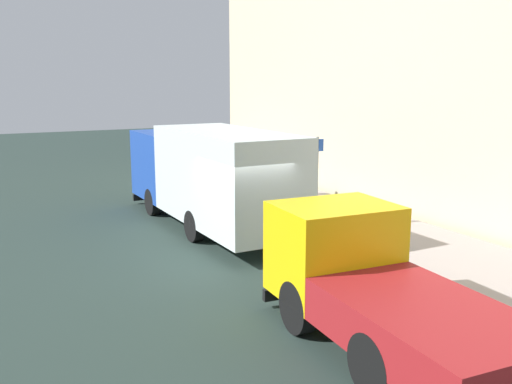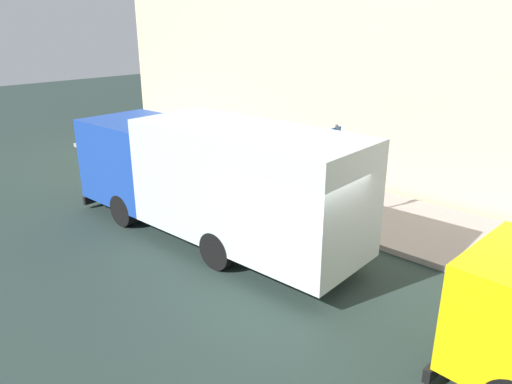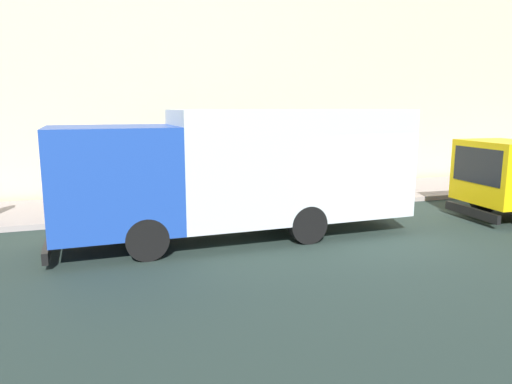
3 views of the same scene
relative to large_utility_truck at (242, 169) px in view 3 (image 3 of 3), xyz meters
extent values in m
plane|color=#23322D|center=(-0.70, -3.26, -1.68)|extent=(80.00, 80.00, 0.00)
cube|color=#9F948F|center=(4.10, -3.26, -1.61)|extent=(3.60, 30.00, 0.15)
cube|color=beige|center=(6.40, -3.26, 4.67)|extent=(0.50, 30.00, 12.71)
cube|color=#1C42A3|center=(-0.06, 2.95, -0.10)|extent=(2.38, 2.74, 2.27)
cube|color=black|center=(-0.09, 4.28, 0.17)|extent=(1.95, 0.10, 1.27)
cube|color=silver|center=(0.03, -1.25, 0.08)|extent=(2.44, 5.76, 2.62)
cube|color=black|center=(-0.09, 4.36, -1.44)|extent=(2.23, 0.17, 0.24)
cylinder|color=black|center=(-1.06, 2.40, -1.24)|extent=(0.32, 0.90, 0.90)
cylinder|color=black|center=(0.96, 2.44, -1.24)|extent=(0.32, 0.90, 0.90)
cylinder|color=black|center=(-0.98, -1.27, -1.24)|extent=(0.32, 0.90, 0.90)
cylinder|color=black|center=(1.04, -1.23, -1.24)|extent=(0.32, 0.90, 0.90)
cube|color=yellow|center=(-0.55, -7.37, -0.34)|extent=(2.26, 1.82, 1.73)
cube|color=black|center=(-0.50, -6.55, -0.13)|extent=(1.81, 0.17, 0.97)
cube|color=black|center=(-0.49, -6.47, -1.42)|extent=(2.08, 0.24, 0.24)
cylinder|color=black|center=(0.36, -7.76, -1.20)|extent=(0.36, 0.98, 0.96)
cylinder|color=#473251|center=(4.14, 2.57, -1.13)|extent=(0.37, 0.37, 0.80)
cylinder|color=#33539D|center=(4.14, 2.57, -0.39)|extent=(0.49, 0.49, 0.67)
sphere|color=tan|center=(4.14, 2.57, 0.05)|extent=(0.23, 0.23, 0.23)
cylinder|color=black|center=(3.04, 4.00, -1.12)|extent=(0.33, 0.33, 0.84)
cylinder|color=#31558D|center=(3.04, 4.00, -0.40)|extent=(0.44, 0.44, 0.60)
sphere|color=brown|center=(3.04, 4.00, 0.02)|extent=(0.24, 0.24, 0.24)
cylinder|color=#4C5156|center=(2.67, -1.89, -0.19)|extent=(0.08, 0.08, 2.69)
cube|color=blue|center=(2.67, -1.87, 0.91)|extent=(0.44, 0.03, 0.36)
camera|label=1|loc=(-6.56, -15.80, 2.78)|focal=39.84mm
camera|label=2|loc=(-7.48, -8.40, 3.60)|focal=33.20mm
camera|label=3|loc=(-10.71, 3.27, 1.46)|focal=33.21mm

